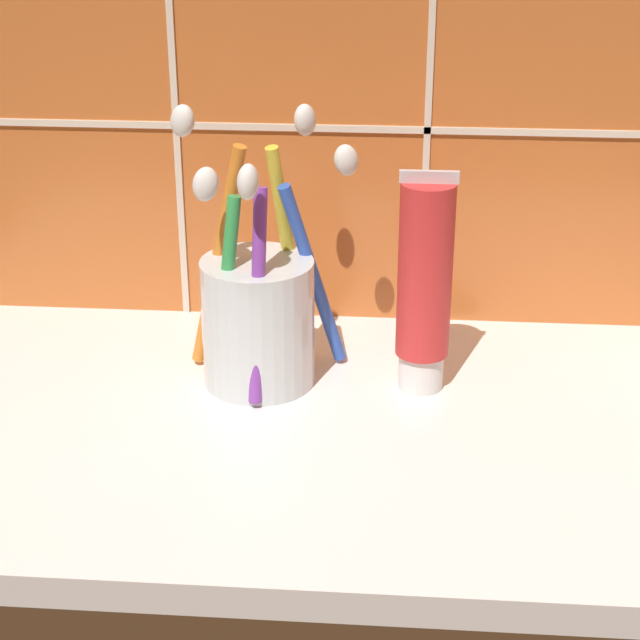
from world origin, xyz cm
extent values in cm
cube|color=white|center=(0.00, 0.00, 1.00)|extent=(73.85, 34.10, 2.00)
cube|color=#C6662D|center=(0.00, 17.30, 22.47)|extent=(83.85, 1.50, 44.93)
cube|color=beige|center=(0.00, 16.45, 17.07)|extent=(83.85, 0.24, 0.50)
cube|color=beige|center=(-16.62, 16.45, 22.47)|extent=(0.50, 0.24, 44.93)
cube|color=beige|center=(1.85, 16.45, 22.47)|extent=(0.50, 0.24, 44.93)
cylinder|color=silver|center=(-9.30, 5.29, 6.45)|extent=(7.65, 7.65, 8.89)
cylinder|color=blue|center=(-5.70, 7.29, 9.14)|extent=(4.83, 3.74, 13.76)
ellipsoid|color=white|center=(-3.61, 8.74, 16.93)|extent=(2.62, 2.37, 2.62)
cylinder|color=yellow|center=(-7.43, 7.95, 10.35)|extent=(3.00, 4.07, 16.08)
ellipsoid|color=white|center=(-6.43, 9.57, 19.37)|extent=(2.22, 2.48, 2.50)
cylinder|color=orange|center=(-12.12, 6.59, 10.49)|extent=(4.97, 3.04, 16.41)
ellipsoid|color=white|center=(-14.26, 7.63, 19.64)|extent=(2.54, 2.13, 2.56)
cylinder|color=green|center=(-11.20, 3.74, 9.05)|extent=(2.74, 2.29, 13.43)
ellipsoid|color=white|center=(-12.07, 3.13, 16.80)|extent=(2.36, 2.20, 2.41)
cylinder|color=purple|center=(-8.91, 2.64, 9.44)|extent=(1.45, 3.28, 14.23)
ellipsoid|color=white|center=(-9.14, 1.34, 17.58)|extent=(1.64, 2.22, 2.44)
cylinder|color=white|center=(1.82, 5.29, 3.31)|extent=(3.07, 3.07, 2.62)
cylinder|color=red|center=(1.82, 5.29, 10.59)|extent=(3.61, 3.61, 11.93)
cube|color=silver|center=(1.82, 5.29, 16.95)|extent=(3.79, 0.36, 0.80)
camera|label=1|loc=(-0.06, -60.04, 36.69)|focal=60.00mm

